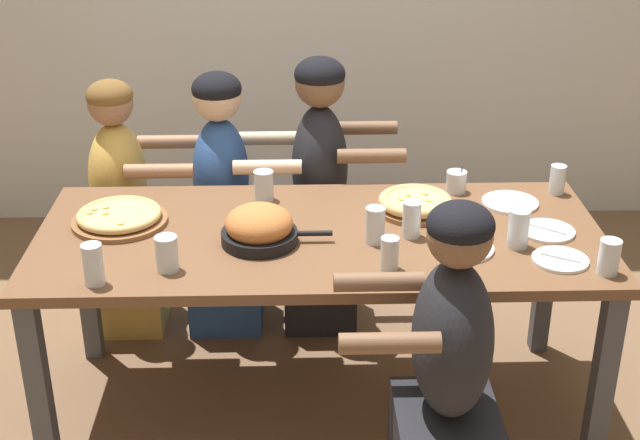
{
  "coord_description": "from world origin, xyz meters",
  "views": [
    {
      "loc": [
        -0.08,
        -2.88,
        2.18
      ],
      "look_at": [
        0.0,
        0.0,
        0.81
      ],
      "focal_mm": 50.0,
      "sensor_mm": 36.0,
      "label": 1
    }
  ],
  "objects_px": {
    "drinking_glass_d": "(609,259)",
    "diner_far_midleft": "(224,212)",
    "drinking_glass_h": "(412,219)",
    "diner_far_center": "(321,204)",
    "skillet_bowl": "(259,228)",
    "diner_near_midright": "(447,393)",
    "empty_plate_a": "(510,202)",
    "drinking_glass_g": "(375,227)",
    "drinking_glass_c": "(390,255)",
    "cocktail_glass_blue": "(456,183)",
    "drinking_glass_i": "(518,231)",
    "drinking_glass_a": "(264,187)",
    "empty_plate_d": "(547,231)",
    "empty_plate_c": "(560,260)",
    "diner_far_left": "(123,218)",
    "drinking_glass_f": "(557,181)",
    "drinking_glass_b": "(93,264)",
    "pizza_board_second": "(119,217)",
    "drinking_glass_e": "(167,255)",
    "pizza_board_main": "(415,203)",
    "empty_plate_b": "(462,248)"
  },
  "relations": [
    {
      "from": "empty_plate_a",
      "to": "drinking_glass_c",
      "type": "distance_m",
      "value": 0.73
    },
    {
      "from": "drinking_glass_e",
      "to": "drinking_glass_f",
      "type": "bearing_deg",
      "value": 22.22
    },
    {
      "from": "empty_plate_a",
      "to": "diner_near_midright",
      "type": "distance_m",
      "value": 1.0
    },
    {
      "from": "skillet_bowl",
      "to": "drinking_glass_a",
      "type": "relative_size",
      "value": 3.31
    },
    {
      "from": "cocktail_glass_blue",
      "to": "drinking_glass_i",
      "type": "distance_m",
      "value": 0.5
    },
    {
      "from": "empty_plate_c",
      "to": "diner_far_left",
      "type": "bearing_deg",
      "value": 151.2
    },
    {
      "from": "pizza_board_main",
      "to": "diner_far_midleft",
      "type": "bearing_deg",
      "value": 147.65
    },
    {
      "from": "empty_plate_d",
      "to": "diner_far_left",
      "type": "distance_m",
      "value": 1.82
    },
    {
      "from": "skillet_bowl",
      "to": "empty_plate_c",
      "type": "xyz_separation_m",
      "value": [
        1.02,
        -0.17,
        -0.05
      ]
    },
    {
      "from": "drinking_glass_b",
      "to": "diner_near_midright",
      "type": "bearing_deg",
      "value": -15.55
    },
    {
      "from": "pizza_board_second",
      "to": "drinking_glass_i",
      "type": "relative_size",
      "value": 2.53
    },
    {
      "from": "pizza_board_second",
      "to": "cocktail_glass_blue",
      "type": "bearing_deg",
      "value": 11.33
    },
    {
      "from": "empty_plate_d",
      "to": "drinking_glass_h",
      "type": "bearing_deg",
      "value": -178.22
    },
    {
      "from": "drinking_glass_c",
      "to": "drinking_glass_d",
      "type": "bearing_deg",
      "value": -4.2
    },
    {
      "from": "drinking_glass_d",
      "to": "diner_far_left",
      "type": "bearing_deg",
      "value": 150.84
    },
    {
      "from": "pizza_board_second",
      "to": "drinking_glass_e",
      "type": "distance_m",
      "value": 0.43
    },
    {
      "from": "diner_far_left",
      "to": "pizza_board_main",
      "type": "bearing_deg",
      "value": 68.07
    },
    {
      "from": "drinking_glass_g",
      "to": "drinking_glass_h",
      "type": "bearing_deg",
      "value": 17.71
    },
    {
      "from": "drinking_glass_c",
      "to": "diner_far_left",
      "type": "distance_m",
      "value": 1.45
    },
    {
      "from": "drinking_glass_b",
      "to": "diner_far_left",
      "type": "distance_m",
      "value": 1.07
    },
    {
      "from": "empty_plate_c",
      "to": "diner_far_left",
      "type": "xyz_separation_m",
      "value": [
        -1.65,
        0.91,
        -0.25
      ]
    },
    {
      "from": "drinking_glass_h",
      "to": "diner_far_center",
      "type": "height_order",
      "value": "diner_far_center"
    },
    {
      "from": "drinking_glass_d",
      "to": "diner_far_midleft",
      "type": "xyz_separation_m",
      "value": [
        -1.34,
        0.99,
        -0.27
      ]
    },
    {
      "from": "skillet_bowl",
      "to": "empty_plate_d",
      "type": "bearing_deg",
      "value": 2.85
    },
    {
      "from": "empty_plate_c",
      "to": "drinking_glass_d",
      "type": "bearing_deg",
      "value": -33.44
    },
    {
      "from": "diner_far_midleft",
      "to": "empty_plate_c",
      "type": "bearing_deg",
      "value": 53.13
    },
    {
      "from": "drinking_glass_d",
      "to": "diner_far_center",
      "type": "height_order",
      "value": "diner_far_center"
    },
    {
      "from": "drinking_glass_f",
      "to": "drinking_glass_h",
      "type": "relative_size",
      "value": 0.88
    },
    {
      "from": "empty_plate_b",
      "to": "empty_plate_d",
      "type": "distance_m",
      "value": 0.36
    },
    {
      "from": "diner_far_left",
      "to": "drinking_glass_c",
      "type": "bearing_deg",
      "value": 48.57
    },
    {
      "from": "empty_plate_a",
      "to": "cocktail_glass_blue",
      "type": "bearing_deg",
      "value": 146.48
    },
    {
      "from": "pizza_board_main",
      "to": "drinking_glass_g",
      "type": "xyz_separation_m",
      "value": [
        -0.17,
        -0.26,
        0.03
      ]
    },
    {
      "from": "skillet_bowl",
      "to": "drinking_glass_g",
      "type": "relative_size",
      "value": 2.98
    },
    {
      "from": "drinking_glass_h",
      "to": "drinking_glass_e",
      "type": "bearing_deg",
      "value": -164.72
    },
    {
      "from": "pizza_board_main",
      "to": "empty_plate_c",
      "type": "xyz_separation_m",
      "value": [
        0.44,
        -0.42,
        -0.03
      ]
    },
    {
      "from": "skillet_bowl",
      "to": "empty_plate_c",
      "type": "distance_m",
      "value": 1.04
    },
    {
      "from": "drinking_glass_d",
      "to": "diner_far_midleft",
      "type": "distance_m",
      "value": 1.69
    },
    {
      "from": "drinking_glass_h",
      "to": "empty_plate_c",
      "type": "bearing_deg",
      "value": -23.17
    },
    {
      "from": "skillet_bowl",
      "to": "diner_near_midright",
      "type": "bearing_deg",
      "value": -45.21
    },
    {
      "from": "drinking_glass_b",
      "to": "diner_far_left",
      "type": "relative_size",
      "value": 0.12
    },
    {
      "from": "empty_plate_a",
      "to": "diner_near_midright",
      "type": "relative_size",
      "value": 0.19
    },
    {
      "from": "drinking_glass_f",
      "to": "diner_far_left",
      "type": "bearing_deg",
      "value": 169.46
    },
    {
      "from": "drinking_glass_e",
      "to": "drinking_glass_h",
      "type": "height_order",
      "value": "drinking_glass_h"
    },
    {
      "from": "empty_plate_b",
      "to": "empty_plate_d",
      "type": "xyz_separation_m",
      "value": [
        0.33,
        0.13,
        0.0
      ]
    },
    {
      "from": "empty_plate_a",
      "to": "diner_far_midleft",
      "type": "height_order",
      "value": "diner_far_midleft"
    },
    {
      "from": "pizza_board_second",
      "to": "drinking_glass_a",
      "type": "xyz_separation_m",
      "value": [
        0.53,
        0.2,
        0.03
      ]
    },
    {
      "from": "drinking_glass_a",
      "to": "skillet_bowl",
      "type": "bearing_deg",
      "value": -90.67
    },
    {
      "from": "drinking_glass_f",
      "to": "cocktail_glass_blue",
      "type": "bearing_deg",
      "value": 176.09
    },
    {
      "from": "empty_plate_c",
      "to": "drinking_glass_b",
      "type": "distance_m",
      "value": 1.55
    },
    {
      "from": "empty_plate_c",
      "to": "drinking_glass_f",
      "type": "height_order",
      "value": "drinking_glass_f"
    }
  ]
}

